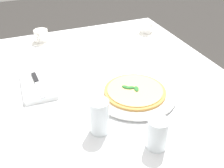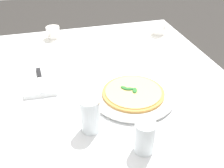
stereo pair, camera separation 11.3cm
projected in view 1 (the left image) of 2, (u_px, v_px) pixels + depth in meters
The scene contains 9 objects.
dining_table at pixel (92, 103), 1.26m from camera, with size 1.20×1.20×0.74m.
pizza_plate at pixel (135, 94), 1.09m from camera, with size 0.33×0.33×0.02m.
pizza at pixel (135, 91), 1.08m from camera, with size 0.24×0.24×0.02m.
coffee_cup_near_right at pixel (146, 28), 1.62m from camera, with size 0.13×0.13×0.06m.
coffee_cup_near_left at pixel (41, 36), 1.51m from camera, with size 0.13×0.13×0.07m.
water_glass_far_right at pixel (157, 135), 0.84m from camera, with size 0.07×0.07×0.11m.
water_glass_center_back at pixel (99, 118), 0.90m from camera, with size 0.07×0.07×0.12m.
napkin_folded at pixel (38, 86), 1.14m from camera, with size 0.22×0.14×0.02m.
dinner_knife at pixel (38, 84), 1.13m from camera, with size 0.20×0.03×0.01m.
Camera 1 is at (0.96, -0.29, 1.39)m, focal length 43.90 mm.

